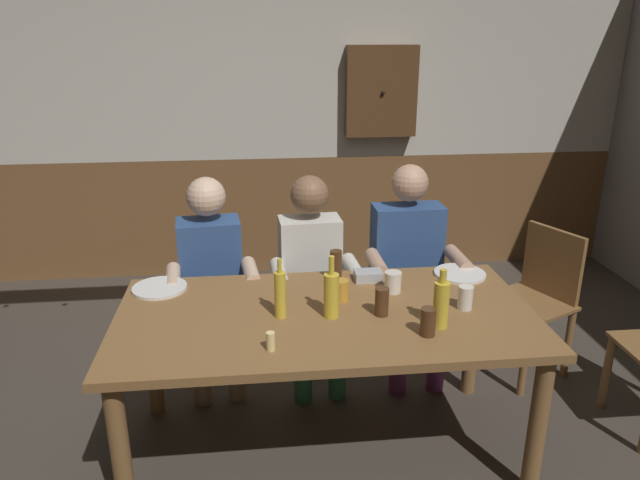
# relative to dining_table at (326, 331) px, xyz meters

# --- Properties ---
(ground_plane) EXTENTS (6.58, 6.58, 0.00)m
(ground_plane) POSITION_rel_dining_table_xyz_m (0.00, -0.15, -0.66)
(ground_plane) COLOR #423A33
(back_wall_upper) EXTENTS (5.48, 0.12, 1.58)m
(back_wall_upper) POSITION_rel_dining_table_xyz_m (0.00, 2.40, 1.11)
(back_wall_upper) COLOR beige
(back_wall_wainscot) EXTENTS (5.48, 0.12, 0.98)m
(back_wall_wainscot) POSITION_rel_dining_table_xyz_m (0.00, 2.40, -0.17)
(back_wall_wainscot) COLOR brown
(back_wall_wainscot) RESTS_ON ground_plane
(dining_table) EXTENTS (1.92, 0.97, 0.76)m
(dining_table) POSITION_rel_dining_table_xyz_m (0.00, 0.00, 0.00)
(dining_table) COLOR brown
(dining_table) RESTS_ON ground_plane
(person_0) EXTENTS (0.52, 0.55, 1.22)m
(person_0) POSITION_rel_dining_table_xyz_m (-0.57, 0.72, 0.01)
(person_0) COLOR #2D4C84
(person_0) RESTS_ON ground_plane
(person_1) EXTENTS (0.51, 0.53, 1.21)m
(person_1) POSITION_rel_dining_table_xyz_m (0.00, 0.70, 0.01)
(person_1) COLOR silver
(person_1) RESTS_ON ground_plane
(person_2) EXTENTS (0.55, 0.50, 1.26)m
(person_2) POSITION_rel_dining_table_xyz_m (0.58, 0.71, 0.03)
(person_2) COLOR #2D4C84
(person_2) RESTS_ON ground_plane
(chair_empty_near_left) EXTENTS (0.58, 0.58, 0.88)m
(chair_empty_near_left) POSITION_rel_dining_table_xyz_m (1.34, 0.62, -0.19)
(chair_empty_near_left) COLOR brown
(chair_empty_near_left) RESTS_ON ground_plane
(table_candle) EXTENTS (0.04, 0.04, 0.08)m
(table_candle) POSITION_rel_dining_table_xyz_m (-0.26, -0.31, 0.13)
(table_candle) COLOR #F9E08C
(table_candle) RESTS_ON dining_table
(condiment_caddy) EXTENTS (0.14, 0.10, 0.05)m
(condiment_caddy) POSITION_rel_dining_table_xyz_m (0.26, 0.34, 0.12)
(condiment_caddy) COLOR #B2B7BC
(condiment_caddy) RESTS_ON dining_table
(plate_0) EXTENTS (0.27, 0.27, 0.01)m
(plate_0) POSITION_rel_dining_table_xyz_m (-0.80, 0.34, 0.10)
(plate_0) COLOR white
(plate_0) RESTS_ON dining_table
(plate_1) EXTENTS (0.27, 0.27, 0.01)m
(plate_1) POSITION_rel_dining_table_xyz_m (0.76, 0.36, 0.10)
(plate_1) COLOR white
(plate_1) RESTS_ON dining_table
(bottle_0) EXTENTS (0.05, 0.05, 0.28)m
(bottle_0) POSITION_rel_dining_table_xyz_m (-0.21, -0.02, 0.21)
(bottle_0) COLOR gold
(bottle_0) RESTS_ON dining_table
(bottle_1) EXTENTS (0.07, 0.07, 0.27)m
(bottle_1) POSITION_rel_dining_table_xyz_m (0.48, -0.19, 0.21)
(bottle_1) COLOR gold
(bottle_1) RESTS_ON dining_table
(bottle_2) EXTENTS (0.07, 0.07, 0.29)m
(bottle_2) POSITION_rel_dining_table_xyz_m (0.02, -0.04, 0.21)
(bottle_2) COLOR gold
(bottle_2) RESTS_ON dining_table
(pint_glass_0) EXTENTS (0.07, 0.07, 0.10)m
(pint_glass_0) POSITION_rel_dining_table_xyz_m (0.09, 0.13, 0.15)
(pint_glass_0) COLOR gold
(pint_glass_0) RESTS_ON dining_table
(pint_glass_1) EXTENTS (0.08, 0.08, 0.10)m
(pint_glass_1) POSITION_rel_dining_table_xyz_m (0.36, 0.19, 0.15)
(pint_glass_1) COLOR white
(pint_glass_1) RESTS_ON dining_table
(pint_glass_2) EXTENTS (0.06, 0.06, 0.16)m
(pint_glass_2) POSITION_rel_dining_table_xyz_m (0.10, 0.38, 0.17)
(pint_glass_2) COLOR #4C2D19
(pint_glass_2) RESTS_ON dining_table
(pint_glass_3) EXTENTS (0.07, 0.07, 0.12)m
(pint_glass_3) POSITION_rel_dining_table_xyz_m (0.41, -0.26, 0.16)
(pint_glass_3) COLOR #4C2D19
(pint_glass_3) RESTS_ON dining_table
(pint_glass_4) EXTENTS (0.06, 0.06, 0.13)m
(pint_glass_4) POSITION_rel_dining_table_xyz_m (0.25, -0.05, 0.16)
(pint_glass_4) COLOR #4C2D19
(pint_glass_4) RESTS_ON dining_table
(pint_glass_5) EXTENTS (0.07, 0.07, 0.11)m
(pint_glass_5) POSITION_rel_dining_table_xyz_m (0.65, -0.03, 0.15)
(pint_glass_5) COLOR white
(pint_glass_5) RESTS_ON dining_table
(wall_dart_cabinet) EXTENTS (0.56, 0.15, 0.70)m
(wall_dart_cabinet) POSITION_rel_dining_table_xyz_m (0.71, 2.27, 0.85)
(wall_dart_cabinet) COLOR brown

